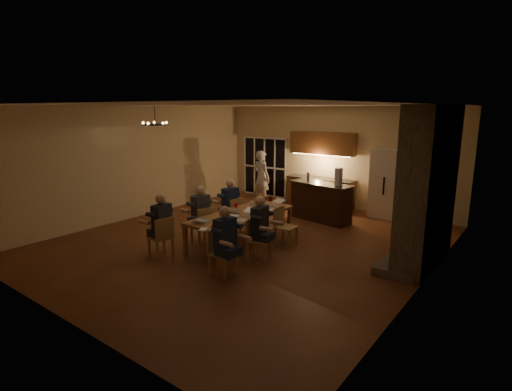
% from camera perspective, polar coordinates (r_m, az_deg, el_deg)
% --- Properties ---
extents(floor, '(9.00, 9.00, 0.00)m').
position_cam_1_polar(floor, '(9.63, -1.27, -6.62)').
color(floor, brown).
rests_on(floor, ground).
extents(back_wall, '(8.00, 0.04, 3.20)m').
position_cam_1_polar(back_wall, '(13.05, 11.12, 5.38)').
color(back_wall, tan).
rests_on(back_wall, ground).
extents(left_wall, '(0.04, 9.00, 3.20)m').
position_cam_1_polar(left_wall, '(12.12, -16.47, 4.59)').
color(left_wall, tan).
rests_on(left_wall, ground).
extents(right_wall, '(0.04, 9.00, 3.20)m').
position_cam_1_polar(right_wall, '(7.49, 23.62, -0.49)').
color(right_wall, tan).
rests_on(right_wall, ground).
extents(ceiling, '(8.00, 9.00, 0.04)m').
position_cam_1_polar(ceiling, '(9.11, -1.37, 12.91)').
color(ceiling, white).
rests_on(ceiling, back_wall).
extents(french_doors, '(1.86, 0.08, 2.10)m').
position_cam_1_polar(french_doors, '(14.46, 1.26, 4.07)').
color(french_doors, black).
rests_on(french_doors, ground).
extents(fireplace, '(0.58, 2.50, 3.20)m').
position_cam_1_polar(fireplace, '(8.71, 23.46, 1.20)').
color(fireplace, '#6A5D53').
rests_on(fireplace, ground).
extents(kitchenette, '(2.24, 0.68, 2.40)m').
position_cam_1_polar(kitchenette, '(12.96, 9.23, 3.62)').
color(kitchenette, brown).
rests_on(kitchenette, ground).
extents(refrigerator, '(0.90, 0.68, 2.00)m').
position_cam_1_polar(refrigerator, '(12.09, 18.33, 1.57)').
color(refrigerator, beige).
rests_on(refrigerator, ground).
extents(dining_table, '(1.10, 2.75, 0.75)m').
position_cam_1_polar(dining_table, '(9.34, -2.09, -4.83)').
color(dining_table, '#9F693F').
rests_on(dining_table, ground).
extents(bar_island, '(1.93, 0.99, 1.08)m').
position_cam_1_polar(bar_island, '(11.45, 9.23, -0.89)').
color(bar_island, black).
rests_on(bar_island, ground).
extents(chair_left_near, '(0.51, 0.51, 0.89)m').
position_cam_1_polar(chair_left_near, '(8.83, -13.51, -5.72)').
color(chair_left_near, '#A77D53').
rests_on(chair_left_near, ground).
extents(chair_left_mid, '(0.53, 0.53, 0.89)m').
position_cam_1_polar(chair_left_mid, '(9.50, -7.76, -4.19)').
color(chair_left_mid, '#A77D53').
rests_on(chair_left_mid, ground).
extents(chair_left_far, '(0.45, 0.45, 0.89)m').
position_cam_1_polar(chair_left_far, '(10.36, -3.67, -2.69)').
color(chair_left_far, '#A77D53').
rests_on(chair_left_far, ground).
extents(chair_right_near, '(0.47, 0.47, 0.89)m').
position_cam_1_polar(chair_right_near, '(7.69, -4.70, -8.13)').
color(chair_right_near, '#A77D53').
rests_on(chair_right_near, ground).
extents(chair_right_mid, '(0.54, 0.54, 0.89)m').
position_cam_1_polar(chair_right_mid, '(8.40, 0.45, -6.30)').
color(chair_right_mid, '#A77D53').
rests_on(chair_right_mid, ground).
extents(chair_right_far, '(0.46, 0.46, 0.89)m').
position_cam_1_polar(chair_right_far, '(9.31, 4.34, -4.46)').
color(chair_right_far, '#A77D53').
rests_on(chair_right_far, ground).
extents(person_left_near, '(0.67, 0.67, 1.38)m').
position_cam_1_polar(person_left_near, '(8.75, -13.26, -4.18)').
color(person_left_near, '#262A31').
rests_on(person_left_near, ground).
extents(person_right_near, '(0.64, 0.64, 1.38)m').
position_cam_1_polar(person_right_near, '(7.52, -4.42, -6.62)').
color(person_right_near, '#1B2344').
rests_on(person_right_near, ground).
extents(person_left_mid, '(0.64, 0.64, 1.38)m').
position_cam_1_polar(person_left_mid, '(9.47, -7.87, -2.71)').
color(person_left_mid, '#3D4348').
rests_on(person_left_mid, ground).
extents(person_right_mid, '(0.69, 0.69, 1.38)m').
position_cam_1_polar(person_right_mid, '(8.34, 0.54, -4.67)').
color(person_right_mid, '#262A31').
rests_on(person_right_mid, ground).
extents(person_left_far, '(0.68, 0.68, 1.38)m').
position_cam_1_polar(person_left_far, '(10.25, -3.67, -1.45)').
color(person_left_far, '#1B2344').
rests_on(person_left_far, ground).
extents(standing_person, '(0.72, 0.53, 1.80)m').
position_cam_1_polar(standing_person, '(13.04, 0.78, 2.50)').
color(standing_person, silver).
rests_on(standing_person, ground).
extents(chandelier, '(0.60, 0.60, 0.03)m').
position_cam_1_polar(chandelier, '(9.99, -14.21, 9.79)').
color(chandelier, black).
rests_on(chandelier, ceiling).
extents(laptop_a, '(0.33, 0.29, 0.23)m').
position_cam_1_polar(laptop_a, '(8.61, -7.81, -3.04)').
color(laptop_a, silver).
rests_on(laptop_a, dining_table).
extents(laptop_b, '(0.34, 0.30, 0.23)m').
position_cam_1_polar(laptop_b, '(8.41, -4.11, -3.32)').
color(laptop_b, silver).
rests_on(laptop_b, dining_table).
extents(laptop_c, '(0.41, 0.39, 0.23)m').
position_cam_1_polar(laptop_c, '(9.35, -3.36, -1.71)').
color(laptop_c, silver).
rests_on(laptop_c, dining_table).
extents(laptop_d, '(0.34, 0.31, 0.23)m').
position_cam_1_polar(laptop_d, '(8.95, -1.01, -2.33)').
color(laptop_d, silver).
rests_on(laptop_d, dining_table).
extents(laptop_e, '(0.39, 0.36, 0.23)m').
position_cam_1_polar(laptop_e, '(10.20, 0.88, -0.50)').
color(laptop_e, silver).
rests_on(laptop_e, dining_table).
extents(laptop_f, '(0.38, 0.35, 0.23)m').
position_cam_1_polar(laptop_f, '(9.90, 2.83, -0.90)').
color(laptop_f, silver).
rests_on(laptop_f, dining_table).
extents(mug_front, '(0.08, 0.08, 0.10)m').
position_cam_1_polar(mug_front, '(8.84, -4.22, -2.98)').
color(mug_front, silver).
rests_on(mug_front, dining_table).
extents(mug_mid, '(0.07, 0.07, 0.10)m').
position_cam_1_polar(mug_mid, '(9.50, 0.34, -1.85)').
color(mug_mid, silver).
rests_on(mug_mid, dining_table).
extents(mug_back, '(0.08, 0.08, 0.10)m').
position_cam_1_polar(mug_back, '(10.08, -0.66, -1.02)').
color(mug_back, silver).
rests_on(mug_back, dining_table).
extents(redcup_near, '(0.09, 0.09, 0.12)m').
position_cam_1_polar(redcup_near, '(7.96, -6.12, -4.67)').
color(redcup_near, red).
rests_on(redcup_near, dining_table).
extents(redcup_mid, '(0.09, 0.09, 0.12)m').
position_cam_1_polar(redcup_mid, '(9.75, -2.92, -1.44)').
color(redcup_mid, red).
rests_on(redcup_mid, dining_table).
extents(can_silver, '(0.06, 0.06, 0.12)m').
position_cam_1_polar(can_silver, '(8.72, -4.97, -3.13)').
color(can_silver, '#B2B2B7').
rests_on(can_silver, dining_table).
extents(can_cola, '(0.07, 0.07, 0.12)m').
position_cam_1_polar(can_cola, '(10.46, 2.05, -0.47)').
color(can_cola, '#3F0F0C').
rests_on(can_cola, dining_table).
extents(can_right, '(0.07, 0.07, 0.12)m').
position_cam_1_polar(can_right, '(9.23, 1.27, -2.21)').
color(can_right, '#B2B2B7').
rests_on(can_right, dining_table).
extents(plate_near, '(0.25, 0.25, 0.02)m').
position_cam_1_polar(plate_near, '(8.61, -2.08, -3.64)').
color(plate_near, silver).
rests_on(plate_near, dining_table).
extents(plate_left, '(0.27, 0.27, 0.02)m').
position_cam_1_polar(plate_left, '(8.74, -7.78, -3.51)').
color(plate_left, silver).
rests_on(plate_left, dining_table).
extents(plate_far, '(0.23, 0.23, 0.02)m').
position_cam_1_polar(plate_far, '(9.53, 2.47, -2.07)').
color(plate_far, silver).
rests_on(plate_far, dining_table).
extents(notepad, '(0.22, 0.25, 0.01)m').
position_cam_1_polar(notepad, '(8.09, -7.57, -4.83)').
color(notepad, white).
rests_on(notepad, dining_table).
extents(bar_bottle, '(0.08, 0.08, 0.24)m').
position_cam_1_polar(bar_bottle, '(11.66, 7.45, 2.72)').
color(bar_bottle, '#99999E').
rests_on(bar_bottle, bar_island).
extents(bar_blender, '(0.18, 0.18, 0.48)m').
position_cam_1_polar(bar_blender, '(11.02, 11.72, 2.63)').
color(bar_blender, silver).
rests_on(bar_blender, bar_island).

